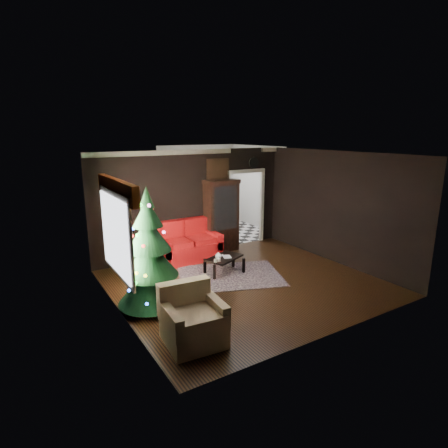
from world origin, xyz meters
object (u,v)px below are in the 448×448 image
kitchen_table (216,224)px  armchair (193,316)px  loveseat (188,241)px  teapot (218,256)px  christmas_tree (150,255)px  coffee_table (224,265)px  curio_cabinet (221,217)px  floor_lamp (150,237)px  wall_clock (254,163)px

kitchen_table → armchair: bearing=-123.4°
loveseat → teapot: loveseat is taller
christmas_tree → coffee_table: size_ratio=2.75×
loveseat → curio_cabinet: size_ratio=0.89×
armchair → christmas_tree: bearing=99.6°
coffee_table → armchair: bearing=-130.8°
floor_lamp → kitchen_table: (2.87, 1.85, -0.46)m
floor_lamp → coffee_table: size_ratio=1.68×
coffee_table → kitchen_table: size_ratio=1.15×
floor_lamp → wall_clock: wall_clock is taller
coffee_table → kitchen_table: kitchen_table is taller
coffee_table → wall_clock: size_ratio=2.70×
loveseat → teapot: bearing=-85.6°
armchair → coffee_table: (1.96, 2.27, -0.25)m
teapot → wall_clock: wall_clock is taller
curio_cabinet → christmas_tree: bearing=-141.8°
curio_cabinet → wall_clock: bearing=8.5°
curio_cabinet → christmas_tree: 3.73m
armchair → coffee_table: armchair is taller
christmas_tree → wall_clock: size_ratio=7.43×
floor_lamp → teapot: (1.17, -1.19, -0.35)m
loveseat → christmas_tree: size_ratio=0.71×
curio_cabinet → floor_lamp: curio_cabinet is taller
teapot → floor_lamp: bearing=134.7°
christmas_tree → kitchen_table: 5.22m
teapot → loveseat: bearing=94.4°
armchair → wall_clock: (4.00, 3.98, 1.92)m
teapot → curio_cabinet: bearing=56.9°
coffee_table → teapot: 0.35m
loveseat → wall_clock: wall_clock is taller
christmas_tree → armchair: bearing=-85.1°
christmas_tree → armchair: 1.61m
floor_lamp → kitchen_table: 3.44m
floor_lamp → coffee_table: floor_lamp is taller
loveseat → teapot: (0.11, -1.38, -0.02)m
armchair → teapot: (1.76, 2.20, 0.02)m
floor_lamp → armchair: (-0.58, -3.39, -0.37)m
coffee_table → wall_clock: 3.44m
curio_cabinet → wall_clock: size_ratio=5.94×
curio_cabinet → wall_clock: (1.20, 0.18, 1.43)m
floor_lamp → teapot: 1.71m
floor_lamp → wall_clock: (3.42, 0.60, 1.55)m
wall_clock → kitchen_table: size_ratio=0.43×
loveseat → coffee_table: 1.38m
loveseat → armchair: bearing=-114.7°
floor_lamp → coffee_table: bearing=-38.9°
christmas_tree → teapot: bearing=20.5°
teapot → wall_clock: size_ratio=0.52×
curio_cabinet → coffee_table: (-0.84, -1.53, -0.74)m
curio_cabinet → kitchen_table: curio_cabinet is taller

